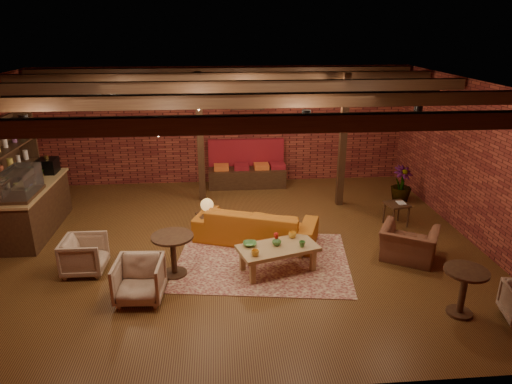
{
  "coord_description": "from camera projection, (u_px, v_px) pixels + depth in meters",
  "views": [
    {
      "loc": [
        -0.16,
        -8.39,
        4.26
      ],
      "look_at": [
        0.57,
        0.2,
        1.06
      ],
      "focal_mm": 32.0,
      "sensor_mm": 36.0,
      "label": 1
    }
  ],
  "objects": [
    {
      "name": "floor",
      "position": [
        229.0,
        245.0,
        9.34
      ],
      "size": [
        10.0,
        10.0,
        0.0
      ],
      "primitive_type": "plane",
      "color": "#391C0E",
      "rests_on": "ground"
    },
    {
      "name": "ceiling",
      "position": [
        226.0,
        86.0,
        8.22
      ],
      "size": [
        10.0,
        8.0,
        0.02
      ],
      "primitive_type": "cube",
      "color": "black",
      "rests_on": "wall_back"
    },
    {
      "name": "wall_back",
      "position": [
        224.0,
        126.0,
        12.51
      ],
      "size": [
        10.0,
        0.02,
        3.2
      ],
      "primitive_type": "cube",
      "color": "maroon",
      "rests_on": "ground"
    },
    {
      "name": "wall_front",
      "position": [
        237.0,
        279.0,
        5.04
      ],
      "size": [
        10.0,
        0.02,
        3.2
      ],
      "primitive_type": "cube",
      "color": "maroon",
      "rests_on": "ground"
    },
    {
      "name": "wall_right",
      "position": [
        476.0,
        164.0,
        9.17
      ],
      "size": [
        0.02,
        8.0,
        3.2
      ],
      "primitive_type": "cube",
      "color": "maroon",
      "rests_on": "ground"
    },
    {
      "name": "ceiling_beams",
      "position": [
        226.0,
        92.0,
        8.26
      ],
      "size": [
        9.8,
        6.4,
        0.22
      ],
      "primitive_type": null,
      "color": "black",
      "rests_on": "ceiling"
    },
    {
      "name": "ceiling_pipe",
      "position": [
        224.0,
        93.0,
        9.84
      ],
      "size": [
        9.6,
        0.12,
        0.12
      ],
      "primitive_type": "cylinder",
      "rotation": [
        0.0,
        1.57,
        0.0
      ],
      "color": "black",
      "rests_on": "ceiling"
    },
    {
      "name": "post_left",
      "position": [
        200.0,
        139.0,
        11.16
      ],
      "size": [
        0.16,
        0.16,
        3.2
      ],
      "primitive_type": "cube",
      "color": "black",
      "rests_on": "ground"
    },
    {
      "name": "post_right",
      "position": [
        343.0,
        142.0,
        10.87
      ],
      "size": [
        0.16,
        0.16,
        3.2
      ],
      "primitive_type": "cube",
      "color": "black",
      "rests_on": "ground"
    },
    {
      "name": "service_counter",
      "position": [
        34.0,
        197.0,
        9.67
      ],
      "size": [
        0.8,
        2.5,
        1.6
      ],
      "primitive_type": null,
      "color": "black",
      "rests_on": "ground"
    },
    {
      "name": "plant_counter",
      "position": [
        39.0,
        175.0,
        9.71
      ],
      "size": [
        0.35,
        0.39,
        0.3
      ],
      "primitive_type": "imported",
      "color": "#337F33",
      "rests_on": "service_counter"
    },
    {
      "name": "shelving_hutch",
      "position": [
        13.0,
        178.0,
        9.59
      ],
      "size": [
        0.52,
        2.0,
        2.4
      ],
      "primitive_type": null,
      "color": "black",
      "rests_on": "ground"
    },
    {
      "name": "banquette",
      "position": [
        247.0,
        169.0,
        12.52
      ],
      "size": [
        2.1,
        0.7,
        1.0
      ],
      "primitive_type": null,
      "color": "maroon",
      "rests_on": "ground"
    },
    {
      "name": "service_sign",
      "position": [
        248.0,
        104.0,
        11.46
      ],
      "size": [
        0.86,
        0.06,
        0.3
      ],
      "primitive_type": "cube",
      "color": "#F64618",
      "rests_on": "ceiling"
    },
    {
      "name": "ceiling_spotlights",
      "position": [
        226.0,
        104.0,
        8.34
      ],
      "size": [
        6.4,
        4.4,
        0.28
      ],
      "primitive_type": null,
      "color": "black",
      "rests_on": "ceiling"
    },
    {
      "name": "rug",
      "position": [
        263.0,
        260.0,
        8.7
      ],
      "size": [
        3.54,
        2.9,
        0.01
      ],
      "primitive_type": "cube",
      "rotation": [
        0.0,
        0.0,
        -0.14
      ],
      "color": "maroon",
      "rests_on": "floor"
    },
    {
      "name": "sofa",
      "position": [
        256.0,
        224.0,
        9.39
      ],
      "size": [
        2.66,
        1.75,
        0.72
      ],
      "primitive_type": "imported",
      "rotation": [
        0.0,
        0.0,
        2.79
      ],
      "color": "#A95A17",
      "rests_on": "floor"
    },
    {
      "name": "coffee_table",
      "position": [
        277.0,
        249.0,
        8.22
      ],
      "size": [
        1.57,
        1.09,
        0.74
      ],
      "rotation": [
        0.0,
        0.0,
        0.3
      ],
      "color": "olive",
      "rests_on": "floor"
    },
    {
      "name": "side_table_lamp",
      "position": [
        207.0,
        208.0,
        9.48
      ],
      "size": [
        0.52,
        0.52,
        0.85
      ],
      "rotation": [
        0.0,
        0.0,
        0.34
      ],
      "color": "black",
      "rests_on": "floor"
    },
    {
      "name": "round_table_left",
      "position": [
        173.0,
        248.0,
        8.05
      ],
      "size": [
        0.74,
        0.74,
        0.77
      ],
      "color": "black",
      "rests_on": "floor"
    },
    {
      "name": "armchair_a",
      "position": [
        84.0,
        253.0,
        8.2
      ],
      "size": [
        0.68,
        0.73,
        0.74
      ],
      "primitive_type": "imported",
      "rotation": [
        0.0,
        0.0,
        1.56
      ],
      "color": "beige",
      "rests_on": "floor"
    },
    {
      "name": "armchair_b",
      "position": [
        139.0,
        278.0,
        7.38
      ],
      "size": [
        0.79,
        0.75,
        0.77
      ],
      "primitive_type": "imported",
      "rotation": [
        0.0,
        0.0,
        -0.06
      ],
      "color": "beige",
      "rests_on": "floor"
    },
    {
      "name": "armchair_right",
      "position": [
        409.0,
        238.0,
        8.61
      ],
      "size": [
        1.2,
        1.08,
        0.88
      ],
      "primitive_type": "imported",
      "rotation": [
        0.0,
        0.0,
        2.6
      ],
      "color": "brown",
      "rests_on": "floor"
    },
    {
      "name": "side_table_book",
      "position": [
        397.0,
        205.0,
        10.07
      ],
      "size": [
        0.55,
        0.55,
        0.54
      ],
      "rotation": [
        0.0,
        0.0,
        0.2
      ],
      "color": "black",
      "rests_on": "floor"
    },
    {
      "name": "round_table_right",
      "position": [
        464.0,
        285.0,
        6.94
      ],
      "size": [
        0.66,
        0.66,
        0.77
      ],
      "color": "black",
      "rests_on": "floor"
    },
    {
      "name": "plant_tall",
      "position": [
        406.0,
        149.0,
        11.14
      ],
      "size": [
        1.93,
        1.93,
        2.73
      ],
      "primitive_type": "imported",
      "rotation": [
        0.0,
        0.0,
        0.32
      ],
      "color": "#4C7F4C",
      "rests_on": "floor"
    }
  ]
}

